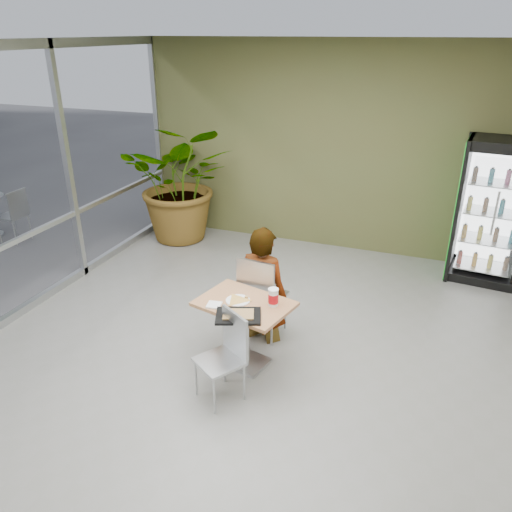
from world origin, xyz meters
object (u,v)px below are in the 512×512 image
object	(u,v)px
soda_cup	(273,297)
dining_table	(245,320)
potted_plant	(182,182)
chair_far	(260,292)
cafeteria_tray	(238,316)
chair_near	(227,349)
beverage_fridge	(492,212)
seated_woman	(262,295)

from	to	relation	value
soda_cup	dining_table	bearing A→B (deg)	-170.71
potted_plant	soda_cup	bearing A→B (deg)	-48.33
chair_far	cafeteria_tray	distance (m)	0.83
dining_table	chair_near	bearing A→B (deg)	-86.75
dining_table	beverage_fridge	world-z (taller)	beverage_fridge
chair_far	seated_woman	bearing A→B (deg)	-95.13
seated_woman	potted_plant	size ratio (longest dim) A/B	0.84
chair_far	seated_woman	world-z (taller)	seated_woman
chair_near	potted_plant	bearing A→B (deg)	156.62
chair_near	soda_cup	distance (m)	0.70
seated_woman	beverage_fridge	distance (m)	3.55
chair_near	potted_plant	xyz separation A→B (m)	(-2.32, 3.47, 0.47)
chair_near	soda_cup	bearing A→B (deg)	97.88
soda_cup	beverage_fridge	xyz separation A→B (m)	(2.13, 3.07, 0.16)
cafeteria_tray	chair_far	bearing A→B (deg)	95.60
beverage_fridge	potted_plant	size ratio (longest dim) A/B	1.01
dining_table	soda_cup	size ratio (longest dim) A/B	5.66
chair_far	beverage_fridge	world-z (taller)	beverage_fridge
chair_far	chair_near	world-z (taller)	chair_far
beverage_fridge	seated_woman	bearing A→B (deg)	-127.86
seated_woman	cafeteria_tray	distance (m)	0.90
seated_woman	potted_plant	xyz separation A→B (m)	(-2.28, 2.37, 0.46)
dining_table	cafeteria_tray	size ratio (longest dim) A/B	2.43
chair_near	cafeteria_tray	distance (m)	0.34
dining_table	cafeteria_tray	bearing A→B (deg)	-79.74
beverage_fridge	potted_plant	distance (m)	4.72
chair_near	beverage_fridge	xyz separation A→B (m)	(2.40, 3.64, 0.48)
dining_table	chair_far	bearing A→B (deg)	93.03
soda_cup	beverage_fridge	bearing A→B (deg)	55.22
cafeteria_tray	beverage_fridge	bearing A→B (deg)	55.10
dining_table	chair_near	xyz separation A→B (m)	(0.03, -0.52, -0.01)
seated_woman	soda_cup	size ratio (longest dim) A/B	8.87
dining_table	seated_woman	size ratio (longest dim) A/B	0.64
chair_near	beverage_fridge	distance (m)	4.38
chair_far	cafeteria_tray	size ratio (longest dim) A/B	2.36
beverage_fridge	cafeteria_tray	bearing A→B (deg)	-118.83
dining_table	potted_plant	distance (m)	3.77
dining_table	chair_far	world-z (taller)	chair_far
seated_woman	cafeteria_tray	world-z (taller)	seated_woman
chair_far	seated_woman	xyz separation A→B (m)	(0.01, 0.06, -0.07)
cafeteria_tray	potted_plant	xyz separation A→B (m)	(-2.34, 3.24, 0.23)
cafeteria_tray	potted_plant	world-z (taller)	potted_plant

